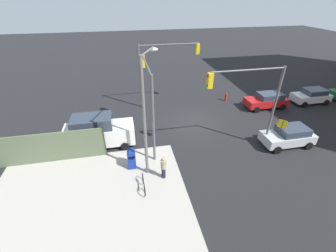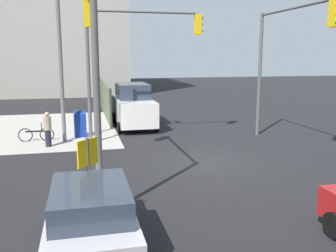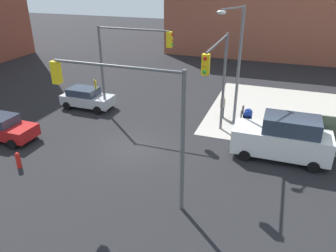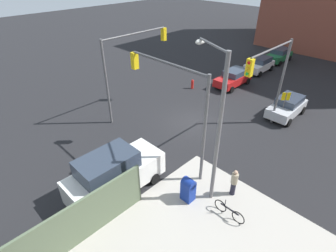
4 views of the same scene
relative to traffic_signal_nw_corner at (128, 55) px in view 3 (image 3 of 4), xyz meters
name	(u,v)px [view 3 (image 3 of 4)]	position (x,y,z in m)	size (l,w,h in m)	color
ground_plane	(134,148)	(2.36, -4.50, -4.64)	(120.00, 120.00, 0.00)	black
sidewalk_corner	(290,113)	(11.36, 4.50, -4.63)	(12.00, 12.00, 0.01)	#ADA89E
building_warehouse_north	(298,4)	(11.14, 29.50, 1.43)	(32.00, 18.00, 12.13)	#93513D
traffic_signal_nw_corner	(128,55)	(0.00, 0.00, 0.00)	(5.59, 0.36, 6.50)	#59595B
traffic_signal_se_corner	(129,107)	(4.46, -9.00, 0.04)	(6.21, 0.36, 6.50)	#59595B
traffic_signal_ne_corner	(218,72)	(6.86, -2.25, 0.02)	(0.36, 5.85, 6.50)	#59595B
street_lamp_corner	(236,59)	(7.41, 0.96, 0.06)	(1.37, 2.47, 8.00)	slate
warning_sign_two_way	(96,89)	(-3.04, 0.29, -3.00)	(0.48, 0.48, 2.40)	#4C4C4C
mailbox_blue	(247,119)	(8.56, 0.50, -3.87)	(0.56, 0.64, 1.43)	navy
fire_hydrant	(18,160)	(-2.64, -8.70, -4.15)	(0.26, 0.26, 0.94)	red
coupe_silver	(87,98)	(-3.94, 0.29, -3.80)	(4.04, 2.02, 1.62)	#B7BABF
sedan_red	(1,127)	(-6.13, -6.24, -3.79)	(4.39, 2.02, 1.62)	#B21919
van_white_delivery	(283,138)	(10.93, -2.70, -3.36)	(5.40, 2.32, 2.62)	white
pedestrian_crossing	(223,106)	(6.56, 2.00, -3.76)	(0.36, 0.36, 1.68)	#9E937A
bicycle_leaning_on_fence	(242,112)	(7.96, 2.70, -4.29)	(0.05, 1.75, 0.97)	black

